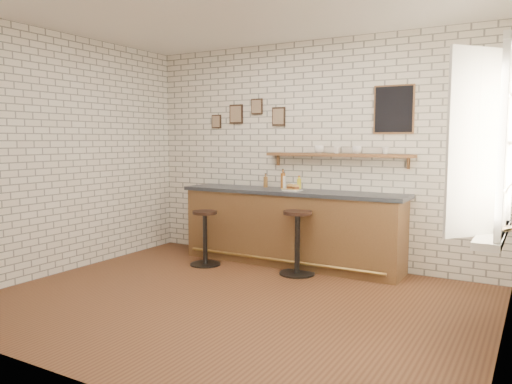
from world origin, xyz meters
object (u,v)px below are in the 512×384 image
Objects in this scene: shelf_cup_a at (319,149)px; book_upper at (490,227)px; bitters_bottle_amber at (283,180)px; bitters_bottle_brown at (266,182)px; bitters_bottle_white at (284,182)px; condiment_bottle_yellow at (299,183)px; book_lower at (491,228)px; bar_counter at (291,227)px; ciabatta_sandwich at (293,187)px; bar_stool_right at (297,240)px; shelf_cup_b at (337,150)px; bar_stool_left at (205,236)px; shelf_cup_d at (385,151)px; shelf_cup_c at (357,150)px; sandwich_plate at (292,190)px.

shelf_cup_a is 2.84m from book_upper.
bitters_bottle_amber is 1.24× the size of book_upper.
bitters_bottle_brown is 0.89× the size of bitters_bottle_white.
shelf_cup_a reaches higher than bitters_bottle_amber.
book_upper is at bearing -32.91° from condiment_bottle_yellow.
bitters_bottle_white is 0.23m from condiment_bottle_yellow.
condiment_bottle_yellow is 0.77× the size of book_lower.
ciabatta_sandwich is (0.05, -0.03, 0.55)m from bar_counter.
bitters_bottle_brown is 3.43m from book_upper.
bar_stool_right is 8.35× the size of shelf_cup_b.
bitters_bottle_brown is 1.17m from bar_stool_right.
shelf_cup_b is at bearing 27.55° from bar_stool_left.
book_upper is at bearing -24.75° from bar_stool_right.
shelf_cup_d reaches higher than bar_stool_left.
ciabatta_sandwich is at bearing -40.43° from bitters_bottle_white.
book_lower is (2.25, -1.00, 0.51)m from bar_stool_right.
book_upper is (0.00, -0.04, 0.02)m from book_lower.
ciabatta_sandwich is 0.75m from shelf_cup_b.
ciabatta_sandwich is 1.35m from bar_stool_left.
bar_counter is 2.97m from book_upper.
ciabatta_sandwich is 0.85× the size of bitters_bottle_amber.
bitters_bottle_brown is 1.14m from shelf_cup_b.
book_lower is at bearing -104.38° from shelf_cup_c.
bar_stool_right is at bearing -176.59° from book_upper.
shelf_cup_a is at bearing 7.11° from condiment_bottle_yellow.
bitters_bottle_white is 1.01m from bar_stool_right.
bar_stool_left is at bearing -156.42° from shelf_cup_a.
bitters_bottle_brown is at bearing 180.00° from bitters_bottle_amber.
condiment_bottle_yellow is at bearing 91.51° from ciabatta_sandwich.
bar_stool_right is (0.26, -0.58, -0.66)m from condiment_bottle_yellow.
shelf_cup_c reaches higher than bitters_bottle_white.
book_upper is at bearing -28.21° from bitters_bottle_brown.
book_upper is (1.98, -1.66, -0.58)m from shelf_cup_b.
bitters_bottle_amber is at bearing 120.90° from shelf_cup_c.
shelf_cup_d is (1.40, 0.03, 0.42)m from bitters_bottle_amber.
shelf_cup_b is 0.27m from shelf_cup_c.
shelf_cup_d is at bearing 118.36° from book_lower.
bar_stool_left is (-0.77, -0.77, -0.73)m from bitters_bottle_amber.
sandwich_plate is at bearing 173.47° from shelf_cup_d.
shelf_cup_b is at bearing 129.33° from book_lower.
bar_counter is 0.64m from bitters_bottle_white.
sandwich_plate is 0.75m from bar_stool_right.
shelf_cup_a reaches higher than book_upper.
sandwich_plate is at bearing 123.93° from bar_stool_right.
bitters_bottle_brown is 0.25× the size of bar_stool_right.
sandwich_plate is 1.32m from bar_stool_left.
bitters_bottle_white is at bearing 177.47° from book_upper.
ciabatta_sandwich is 1.88× the size of shelf_cup_c.
condiment_bottle_yellow is at bearing 178.80° from shelf_cup_a.
bitters_bottle_amber reaches higher than bitters_bottle_white.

